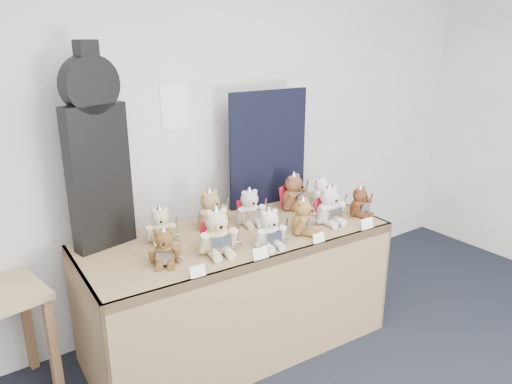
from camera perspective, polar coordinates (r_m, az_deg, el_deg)
room_shell at (r=3.43m, az=-9.20°, el=9.59°), size 6.00×6.00×6.00m
display_table at (r=3.22m, az=-1.56°, el=-8.12°), size 2.01×0.93×0.82m
guitar_case at (r=2.99m, az=-17.76°, el=4.44°), size 0.38×0.18×1.20m
navy_board at (r=3.63m, az=1.42°, el=4.99°), size 0.63×0.08×0.84m
teddy_front_far_left at (r=2.82m, az=-10.42°, el=-6.37°), size 0.19×0.19×0.24m
teddy_front_left at (r=2.90m, az=-4.48°, el=-4.75°), size 0.26×0.23×0.32m
teddy_front_centre at (r=2.99m, az=1.55°, el=-4.35°), size 0.22×0.19×0.27m
teddy_front_right at (r=3.20m, az=5.45°, el=-2.92°), size 0.22×0.21×0.26m
teddy_front_far_right at (r=3.37m, az=8.37°, el=-1.67°), size 0.24×0.20×0.29m
teddy_front_end at (r=3.55m, az=11.81°, el=-1.21°), size 0.20×0.16×0.24m
teddy_back_left at (r=3.11m, az=-10.83°, el=-3.90°), size 0.21×0.20×0.26m
teddy_back_centre_left at (r=3.27m, az=-5.19°, el=-2.15°), size 0.25×0.21×0.30m
teddy_back_centre_right at (r=3.32m, az=-0.71°, el=-1.92°), size 0.22×0.20×0.27m
teddy_back_right at (r=3.60m, az=4.37°, el=-0.16°), size 0.25×0.23×0.30m
teddy_back_end at (r=3.73m, az=7.47°, el=-0.03°), size 0.19×0.16×0.23m
entry_card_a at (r=2.69m, az=-6.68°, el=-9.00°), size 0.09×0.02×0.06m
entry_card_b at (r=2.86m, az=0.53°, el=-7.01°), size 0.10×0.03×0.07m
entry_card_c at (r=3.09m, az=7.18°, el=-5.22°), size 0.09×0.02×0.06m
entry_card_d at (r=3.34m, az=12.57°, el=-3.55°), size 0.10×0.03×0.07m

